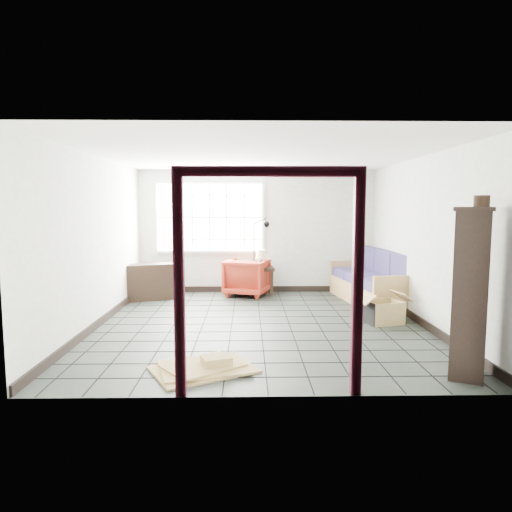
{
  "coord_description": "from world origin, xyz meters",
  "views": [
    {
      "loc": [
        -0.2,
        -6.98,
        1.83
      ],
      "look_at": [
        -0.06,
        0.3,
        1.04
      ],
      "focal_mm": 32.0,
      "sensor_mm": 36.0,
      "label": 1
    }
  ],
  "objects_px": {
    "side_table": "(260,272)",
    "tall_shelf": "(469,292)",
    "armchair": "(247,275)",
    "futon_sofa": "(374,284)"
  },
  "relations": [
    {
      "from": "side_table",
      "to": "tall_shelf",
      "type": "xyz_separation_m",
      "value": [
        2.08,
        -4.66,
        0.45
      ]
    },
    {
      "from": "armchair",
      "to": "tall_shelf",
      "type": "distance_m",
      "value": 5.18
    },
    {
      "from": "futon_sofa",
      "to": "tall_shelf",
      "type": "distance_m",
      "value": 3.9
    },
    {
      "from": "futon_sofa",
      "to": "armchair",
      "type": "xyz_separation_m",
      "value": [
        -2.43,
        0.72,
        0.05
      ]
    },
    {
      "from": "tall_shelf",
      "to": "futon_sofa",
      "type": "bearing_deg",
      "value": 113.85
    },
    {
      "from": "side_table",
      "to": "futon_sofa",
      "type": "bearing_deg",
      "value": -20.5
    },
    {
      "from": "futon_sofa",
      "to": "armchair",
      "type": "height_order",
      "value": "futon_sofa"
    },
    {
      "from": "side_table",
      "to": "tall_shelf",
      "type": "distance_m",
      "value": 5.13
    },
    {
      "from": "armchair",
      "to": "futon_sofa",
      "type": "bearing_deg",
      "value": -178.48
    },
    {
      "from": "armchair",
      "to": "tall_shelf",
      "type": "relative_size",
      "value": 0.46
    }
  ]
}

